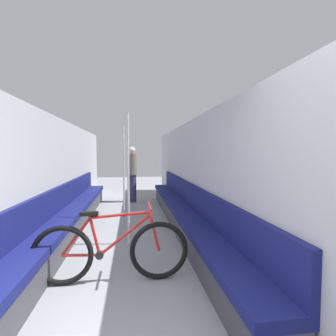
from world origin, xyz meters
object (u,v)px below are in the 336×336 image
grab_pole_far (128,181)px  passenger_standing (132,174)px  bicycle (112,251)px  grab_pole_near (124,172)px  bench_seat_row_right (184,214)px  bench_seat_row_left (69,218)px

grab_pole_far → passenger_standing: size_ratio=1.28×
bicycle → grab_pole_near: 3.21m
bench_seat_row_right → bicycle: bicycle is taller
bicycle → passenger_standing: size_ratio=1.07×
bench_seat_row_right → grab_pole_near: 1.83m
bench_seat_row_left → bench_seat_row_right: 2.13m
bench_seat_row_right → grab_pole_near: (-1.17, 1.21, 0.73)m
bench_seat_row_left → grab_pole_far: (1.09, -0.69, 0.73)m
bench_seat_row_right → bicycle: size_ratio=3.92×
bicycle → bench_seat_row_right: bearing=74.2°
bench_seat_row_left → bench_seat_row_right: (2.13, 0.00, 0.00)m
grab_pole_near → bench_seat_row_right: bearing=-46.1°
bench_seat_row_left → passenger_standing: passenger_standing is taller
bench_seat_row_right → passenger_standing: 3.22m
bench_seat_row_left → grab_pole_far: 1.48m
bench_seat_row_left → bicycle: size_ratio=3.92×
bench_seat_row_right → grab_pole_far: size_ratio=3.28×
grab_pole_near → passenger_standing: (0.19, 1.80, -0.17)m
grab_pole_far → passenger_standing: (0.06, 3.70, -0.17)m
bench_seat_row_right → grab_pole_far: bearing=-146.5°
grab_pole_far → bench_seat_row_left: bearing=147.8°
bench_seat_row_left → grab_pole_near: 1.71m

